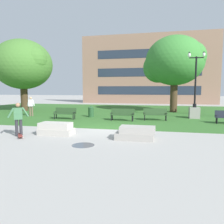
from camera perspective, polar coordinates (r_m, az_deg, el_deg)
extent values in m
plane|color=#A3A09B|center=(13.18, -1.87, -4.50)|extent=(140.00, 140.00, 0.00)
cube|color=#336628|center=(22.91, 4.30, -0.02)|extent=(40.00, 20.00, 0.02)
cube|color=#B2ADA3|center=(11.97, -14.31, -4.98)|extent=(1.80, 0.90, 0.32)
cube|color=#BBB6AB|center=(11.93, -14.52, -3.46)|extent=(1.66, 0.83, 0.32)
cube|color=#9E9991|center=(10.55, 5.87, -6.30)|extent=(1.80, 0.90, 0.32)
cube|color=#A6A098|center=(10.47, 6.69, -4.61)|extent=(1.66, 0.83, 0.32)
cylinder|color=#28282D|center=(12.16, -22.69, -3.79)|extent=(0.15, 0.15, 0.86)
cylinder|color=#28282D|center=(12.18, -23.63, -3.82)|extent=(0.15, 0.15, 0.86)
cube|color=#3D7047|center=(12.08, -23.31, -0.39)|extent=(0.47, 0.41, 0.60)
cylinder|color=#3D7047|center=(12.16, -21.72, 0.01)|extent=(0.36, 0.27, 0.53)
cylinder|color=#3D7047|center=(11.99, -24.94, -0.21)|extent=(0.36, 0.27, 0.53)
sphere|color=#9E7051|center=(12.04, -23.39, 1.69)|extent=(0.22, 0.22, 0.22)
cube|color=maroon|center=(11.89, -22.85, -5.70)|extent=(0.65, 0.76, 0.02)
cube|color=maroon|center=(11.45, -22.75, -6.04)|extent=(0.23, 0.22, 0.06)
cube|color=maroon|center=(12.33, -22.94, -5.21)|extent=(0.23, 0.22, 0.06)
cylinder|color=silver|center=(11.69, -22.24, -6.16)|extent=(0.06, 0.06, 0.06)
cylinder|color=silver|center=(11.68, -23.33, -6.21)|extent=(0.06, 0.06, 0.06)
cylinder|color=silver|center=(12.12, -22.36, -5.74)|extent=(0.06, 0.06, 0.06)
cylinder|color=silver|center=(12.11, -23.40, -5.79)|extent=(0.06, 0.06, 0.06)
cylinder|color=#47515B|center=(9.56, -7.55, -8.57)|extent=(0.99, 0.99, 0.01)
cube|color=black|center=(16.74, 25.57, -0.84)|extent=(0.08, 0.40, 0.04)
cylinder|color=black|center=(16.64, 25.75, -2.11)|extent=(0.07, 0.07, 0.41)
cylinder|color=black|center=(16.95, 25.57, -1.96)|extent=(0.07, 0.07, 0.41)
cube|color=#284723|center=(17.71, -12.29, -0.44)|extent=(1.81, 0.48, 0.05)
cube|color=#284723|center=(17.91, -11.96, 0.38)|extent=(1.80, 0.16, 0.46)
cube|color=black|center=(18.07, -14.70, 0.01)|extent=(0.07, 0.40, 0.04)
cube|color=black|center=(17.34, -9.80, -0.12)|extent=(0.07, 0.40, 0.04)
cylinder|color=black|center=(17.95, -14.80, -1.16)|extent=(0.07, 0.07, 0.41)
cylinder|color=black|center=(17.25, -10.11, -1.34)|extent=(0.07, 0.07, 0.41)
cylinder|color=black|center=(18.23, -14.32, -1.04)|extent=(0.07, 0.07, 0.41)
cylinder|color=black|center=(17.55, -9.70, -1.21)|extent=(0.07, 0.07, 0.41)
cube|color=#284723|center=(16.45, 2.64, -0.79)|extent=(1.82, 0.51, 0.05)
cube|color=#284723|center=(16.67, 2.82, 0.09)|extent=(1.80, 0.19, 0.46)
cube|color=black|center=(16.63, -0.19, -0.29)|extent=(0.08, 0.40, 0.04)
cube|color=black|center=(16.29, 5.53, -0.45)|extent=(0.08, 0.40, 0.04)
cylinder|color=black|center=(16.51, -0.20, -1.57)|extent=(0.07, 0.07, 0.41)
cylinder|color=black|center=(16.18, 5.29, -1.75)|extent=(0.07, 0.07, 0.41)
cylinder|color=black|center=(16.82, 0.08, -1.43)|extent=(0.07, 0.07, 0.41)
cylinder|color=black|center=(16.50, 5.47, -1.61)|extent=(0.07, 0.07, 0.41)
cube|color=#284723|center=(16.94, 11.23, -0.70)|extent=(1.83, 0.57, 0.05)
cube|color=#284723|center=(17.17, 11.21, 0.16)|extent=(1.80, 0.26, 0.46)
cube|color=black|center=(16.91, 8.40, -0.26)|extent=(0.09, 0.40, 0.04)
cube|color=black|center=(17.00, 14.07, -0.34)|extent=(0.09, 0.40, 0.04)
cylinder|color=black|center=(16.79, 8.52, -1.51)|extent=(0.07, 0.07, 0.41)
cylinder|color=black|center=(16.88, 13.96, -1.59)|extent=(0.07, 0.07, 0.41)
cylinder|color=black|center=(17.11, 8.51, -1.38)|extent=(0.07, 0.07, 0.41)
cylinder|color=black|center=(17.19, 13.85, -1.45)|extent=(0.07, 0.07, 0.41)
cube|color=gray|center=(19.15, 20.69, -0.19)|extent=(0.80, 0.80, 0.90)
cylinder|color=black|center=(19.10, 20.76, 1.60)|extent=(0.28, 0.28, 0.30)
cylinder|color=black|center=(19.06, 20.97, 7.29)|extent=(0.14, 0.14, 4.09)
cube|color=black|center=(19.21, 21.19, 13.09)|extent=(1.10, 0.08, 0.08)
ellipsoid|color=white|center=(19.18, 19.55, 13.89)|extent=(0.22, 0.22, 0.36)
cone|color=black|center=(19.20, 19.57, 14.47)|extent=(0.20, 0.20, 0.13)
ellipsoid|color=white|center=(19.33, 22.88, 13.70)|extent=(0.22, 0.22, 0.36)
cone|color=black|center=(19.36, 22.90, 14.27)|extent=(0.20, 0.20, 0.13)
cylinder|color=#42301E|center=(23.64, 15.84, 4.42)|extent=(0.74, 0.74, 3.66)
ellipsoid|color=#387F33|center=(23.81, 16.08, 12.76)|extent=(5.92, 5.92, 5.03)
sphere|color=#387F33|center=(24.30, 12.04, 11.31)|extent=(3.26, 3.26, 3.26)
sphere|color=#387F33|center=(23.40, 19.92, 13.49)|extent=(2.96, 2.96, 2.96)
cylinder|color=#42301E|center=(25.96, -21.95, 3.96)|extent=(0.75, 0.75, 3.32)
ellipsoid|color=#42752D|center=(26.08, -22.25, 11.41)|extent=(6.27, 6.27, 5.33)
sphere|color=#42752D|center=(27.53, -24.44, 9.70)|extent=(3.45, 3.45, 3.45)
sphere|color=#42752D|center=(24.74, -20.06, 12.54)|extent=(3.13, 3.13, 3.13)
cylinder|color=#234C28|center=(18.85, -5.50, -0.07)|extent=(0.48, 0.48, 0.80)
cone|color=#234C28|center=(18.81, -5.52, 1.38)|extent=(0.49, 0.49, 0.16)
cylinder|color=brown|center=(20.73, -20.63, 0.20)|extent=(0.15, 0.15, 0.86)
cylinder|color=brown|center=(20.66, -20.11, 0.20)|extent=(0.15, 0.15, 0.86)
cube|color=white|center=(20.64, -20.44, 2.22)|extent=(0.44, 0.32, 0.60)
cylinder|color=white|center=(20.78, -21.02, 2.31)|extent=(0.25, 0.15, 0.56)
cylinder|color=white|center=(20.49, -19.86, 2.31)|extent=(0.25, 0.15, 0.56)
sphere|color=tan|center=(20.61, -20.49, 3.44)|extent=(0.22, 0.22, 0.22)
cube|color=#8E6B56|center=(37.27, 9.29, 11.01)|extent=(22.42, 1.00, 11.44)
cube|color=#232D3D|center=(36.60, 9.15, 5.59)|extent=(16.81, 0.03, 1.40)
cube|color=#232D3D|center=(36.71, 9.23, 10.28)|extent=(16.81, 0.03, 1.40)
cube|color=#232D3D|center=(37.06, 9.31, 14.90)|extent=(16.81, 0.03, 1.40)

